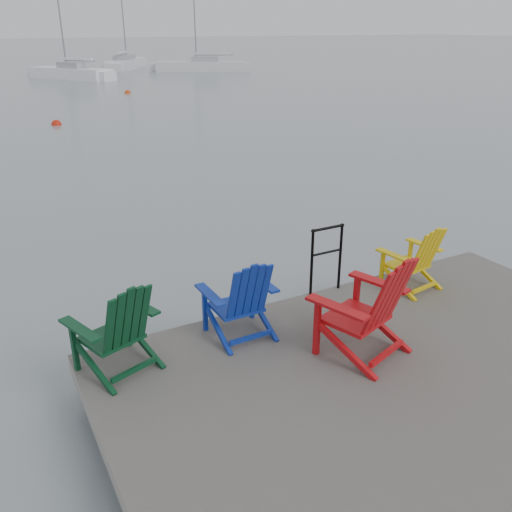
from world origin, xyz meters
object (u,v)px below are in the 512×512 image
chair_green (117,326)px  chair_yellow (415,257)px  buoy_c (128,93)px  buoy_a (57,125)px  handrail (327,253)px  sailboat_mid (126,64)px  chair_red (369,305)px  sailboat_near (71,74)px  buoy_d (81,80)px  chair_blue (241,298)px  sailboat_far (201,67)px

chair_green → chair_yellow: chair_green is taller
buoy_c → buoy_a: bearing=-120.5°
handrail → chair_yellow: (1.07, -0.47, -0.09)m
buoy_c → sailboat_mid: bearing=74.5°
chair_green → chair_red: size_ratio=0.86×
buoy_a → buoy_c: (5.69, 9.65, 0.00)m
sailboat_mid → buoy_c: size_ratio=31.38×
chair_red → buoy_a: (0.08, 19.71, -1.08)m
chair_red → buoy_c: 29.94m
sailboat_near → sailboat_mid: (6.74, 9.07, -0.00)m
handrail → buoy_d: size_ratio=2.82×
buoy_d → handrail: bearing=-96.9°
buoy_c → buoy_d: 9.62m
buoy_a → sailboat_mid: bearing=69.2°
chair_blue → chair_red: (0.99, -0.93, 0.09)m
chair_blue → sailboat_near: size_ratio=0.10×
sailboat_far → buoy_d: size_ratio=33.62×
chair_yellow → sailboat_far: 44.54m
chair_green → sailboat_mid: size_ratio=0.09×
chair_blue → chair_red: chair_red is taller
chair_red → buoy_d: chair_red is taller
sailboat_far → buoy_c: 17.19m
chair_green → sailboat_near: size_ratio=0.10×
chair_green → buoy_d: chair_green is taller
chair_blue → chair_yellow: chair_blue is taller
sailboat_far → sailboat_near: bearing=129.3°
sailboat_near → buoy_a: size_ratio=24.47×
chair_blue → sailboat_mid: size_ratio=0.08×
sailboat_mid → sailboat_far: size_ratio=1.07×
handrail → buoy_a: bearing=91.2°
chair_red → handrail: bearing=53.2°
chair_blue → sailboat_mid: bearing=74.9°
chair_blue → chair_yellow: bearing=-0.6°
chair_yellow → sailboat_mid: 49.53m
sailboat_mid → sailboat_far: sailboat_mid is taller
chair_yellow → buoy_c: chair_yellow is taller
chair_green → chair_yellow: (3.88, 0.01, -0.05)m
chair_green → chair_red: bearing=-40.6°
chair_blue → sailboat_far: 45.45m
chair_yellow → sailboat_near: size_ratio=0.09×
buoy_c → buoy_d: buoy_c is taller
chair_red → sailboat_near: bearing=64.9°
sailboat_mid → handrail: bearing=-73.1°
chair_green → buoy_d: 38.74m
chair_green → buoy_d: size_ratio=3.09×
sailboat_far → buoy_c: sailboat_far is taller
sailboat_near → buoy_a: sailboat_near is taller
handrail → buoy_a: handrail is taller
chair_yellow → sailboat_near: 39.60m
chair_yellow → chair_red: bearing=-156.9°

